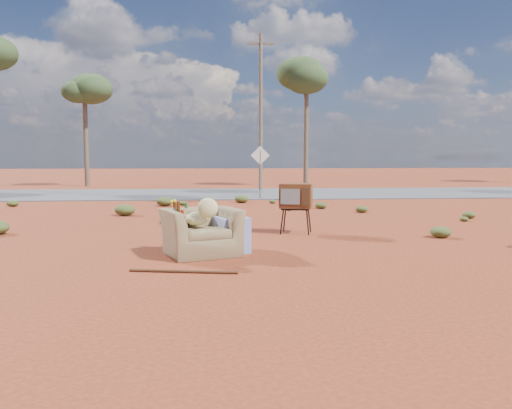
{
  "coord_description": "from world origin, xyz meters",
  "views": [
    {
      "loc": [
        -0.28,
        -8.43,
        1.71
      ],
      "look_at": [
        0.48,
        1.2,
        0.8
      ],
      "focal_mm": 35.0,
      "sensor_mm": 36.0,
      "label": 1
    }
  ],
  "objects": [
    {
      "name": "highway",
      "position": [
        0.0,
        15.0,
        0.02
      ],
      "size": [
        140.0,
        7.0,
        0.04
      ],
      "primitive_type": "cube",
      "color": "#565659",
      "rests_on": "ground"
    },
    {
      "name": "side_table",
      "position": [
        -0.97,
        0.63,
        0.68
      ],
      "size": [
        0.51,
        0.51,
        0.93
      ],
      "rotation": [
        0.0,
        0.0,
        -0.13
      ],
      "color": "#342213",
      "rests_on": "ground"
    },
    {
      "name": "tv_unit",
      "position": [
        1.5,
        2.63,
        0.84
      ],
      "size": [
        0.82,
        0.73,
        1.13
      ],
      "rotation": [
        0.0,
        0.0,
        -0.27
      ],
      "color": "black",
      "rests_on": "ground"
    },
    {
      "name": "armchair",
      "position": [
        -0.47,
        0.37,
        0.51
      ],
      "size": [
        1.62,
        1.38,
        1.1
      ],
      "rotation": [
        0.0,
        0.0,
        0.35
      ],
      "color": "olive",
      "rests_on": "ground"
    },
    {
      "name": "utility_pole_center",
      "position": [
        2.0,
        17.5,
        4.15
      ],
      "size": [
        1.4,
        0.2,
        8.0
      ],
      "color": "brown",
      "rests_on": "ground"
    },
    {
      "name": "scrub_patch",
      "position": [
        -0.82,
        4.41,
        0.14
      ],
      "size": [
        17.49,
        8.07,
        0.33
      ],
      "color": "#4C5927",
      "rests_on": "ground"
    },
    {
      "name": "road_sign",
      "position": [
        1.5,
        12.0,
        1.5
      ],
      "size": [
        0.78,
        0.06,
        2.19
      ],
      "color": "brown",
      "rests_on": "ground"
    },
    {
      "name": "rusty_bar",
      "position": [
        -0.79,
        -1.08,
        0.02
      ],
      "size": [
        1.62,
        0.34,
        0.04
      ],
      "primitive_type": "cylinder",
      "rotation": [
        0.0,
        1.57,
        -0.18
      ],
      "color": "#4D2A14",
      "rests_on": "ground"
    },
    {
      "name": "eucalyptus_near_left",
      "position": [
        -8.0,
        22.0,
        5.45
      ],
      "size": [
        3.2,
        3.2,
        6.6
      ],
      "color": "brown",
      "rests_on": "ground"
    },
    {
      "name": "eucalyptus_center",
      "position": [
        5.0,
        21.0,
        6.43
      ],
      "size": [
        3.2,
        3.2,
        7.6
      ],
      "color": "brown",
      "rests_on": "ground"
    },
    {
      "name": "ground",
      "position": [
        0.0,
        0.0,
        0.0
      ],
      "size": [
        140.0,
        140.0,
        0.0
      ],
      "primitive_type": "plane",
      "color": "#983C1E",
      "rests_on": "ground"
    }
  ]
}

